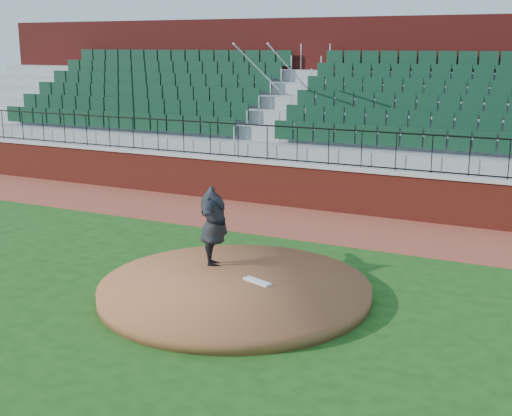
% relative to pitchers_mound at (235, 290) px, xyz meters
% --- Properties ---
extents(ground, '(90.00, 90.00, 0.00)m').
position_rel_pitchers_mound_xyz_m(ground, '(-0.37, 0.14, -0.12)').
color(ground, '#1A4714').
rests_on(ground, ground).
extents(warning_track, '(34.00, 3.20, 0.01)m').
position_rel_pitchers_mound_xyz_m(warning_track, '(-0.37, 5.54, -0.12)').
color(warning_track, brown).
rests_on(warning_track, ground).
extents(field_wall, '(34.00, 0.35, 1.20)m').
position_rel_pitchers_mound_xyz_m(field_wall, '(-0.37, 7.14, 0.47)').
color(field_wall, maroon).
rests_on(field_wall, ground).
extents(wall_cap, '(34.00, 0.45, 0.10)m').
position_rel_pitchers_mound_xyz_m(wall_cap, '(-0.37, 7.14, 1.12)').
color(wall_cap, '#B7B7B7').
rests_on(wall_cap, field_wall).
extents(wall_railing, '(34.00, 0.05, 1.00)m').
position_rel_pitchers_mound_xyz_m(wall_railing, '(-0.37, 7.14, 1.67)').
color(wall_railing, black).
rests_on(wall_railing, wall_cap).
extents(seating_stands, '(34.00, 5.10, 4.60)m').
position_rel_pitchers_mound_xyz_m(seating_stands, '(-0.37, 9.86, 2.18)').
color(seating_stands, gray).
rests_on(seating_stands, ground).
extents(concourse_wall, '(34.00, 0.50, 5.50)m').
position_rel_pitchers_mound_xyz_m(concourse_wall, '(-0.37, 12.66, 2.62)').
color(concourse_wall, maroon).
rests_on(concourse_wall, ground).
extents(pitchers_mound, '(5.05, 5.05, 0.25)m').
position_rel_pitchers_mound_xyz_m(pitchers_mound, '(0.00, 0.00, 0.00)').
color(pitchers_mound, brown).
rests_on(pitchers_mound, ground).
extents(pitching_rubber, '(0.63, 0.35, 0.04)m').
position_rel_pitchers_mound_xyz_m(pitching_rubber, '(0.35, 0.24, 0.15)').
color(pitching_rubber, white).
rests_on(pitching_rubber, pitchers_mound).
extents(pitcher, '(1.39, 2.02, 1.62)m').
position_rel_pitchers_mound_xyz_m(pitcher, '(-0.90, 0.80, 0.93)').
color(pitcher, black).
rests_on(pitcher, pitchers_mound).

